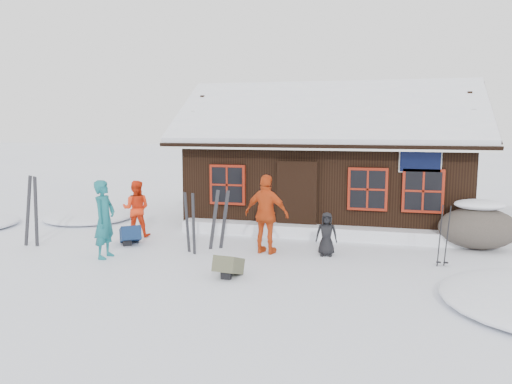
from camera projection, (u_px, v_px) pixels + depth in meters
ground at (241, 255)px, 11.76m from camera, size 120.00×120.00×0.00m
mountain_hut at (329, 171)px, 15.96m from camera, size 8.90×6.09×4.42m
snow_drift at (317, 231)px, 13.53m from camera, size 7.60×0.60×0.35m
snow_mounds at (321, 241)px, 13.14m from camera, size 20.60×13.20×0.48m
skier_teal at (105, 219)px, 11.42m from camera, size 0.45×0.67×1.80m
skier_orange_left at (136, 209)px, 13.62m from camera, size 0.88×0.76×1.55m
skier_orange_right at (267, 214)px, 11.80m from camera, size 1.18×0.67×1.89m
skier_crouched at (326, 234)px, 11.64m from camera, size 0.53×0.37×1.03m
boulder at (478, 227)px, 12.30m from camera, size 1.87×1.41×1.10m
ski_pair_left at (32, 212)px, 12.49m from camera, size 0.60×0.23×1.84m
ski_pair_mid at (190, 224)px, 11.88m from camera, size 0.37×0.22×1.50m
ski_pair_right at (219, 220)px, 12.27m from camera, size 0.53×0.21×1.52m
ski_poles at (444, 237)px, 10.76m from camera, size 0.25×0.12×1.38m
backpack_blue at (130, 237)px, 12.80m from camera, size 0.77×0.81×0.35m
backpack_olive at (229, 269)px, 10.06m from camera, size 0.52×0.65×0.33m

